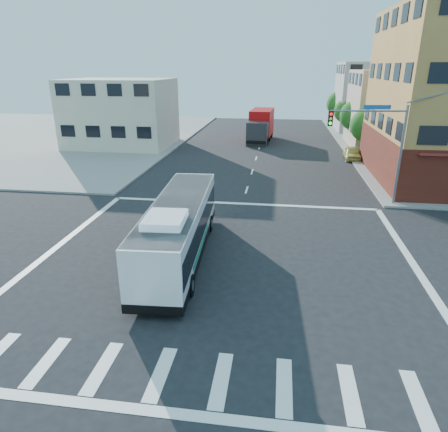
# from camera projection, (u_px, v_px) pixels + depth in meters

# --- Properties ---
(ground) EXTENTS (120.00, 120.00, 0.00)m
(ground) POSITION_uv_depth(u_px,v_px,m) (225.00, 263.00, 20.31)
(ground) COLOR black
(ground) RESTS_ON ground
(sidewalk_nw) EXTENTS (50.00, 50.00, 0.15)m
(sidewalk_nw) POSITION_uv_depth(u_px,v_px,m) (17.00, 135.00, 57.28)
(sidewalk_nw) COLOR gray
(sidewalk_nw) RESTS_ON ground
(building_east_near) EXTENTS (12.06, 10.06, 9.00)m
(building_east_near) POSITION_uv_depth(u_px,v_px,m) (403.00, 110.00, 48.00)
(building_east_near) COLOR tan
(building_east_near) RESTS_ON ground
(building_east_far) EXTENTS (12.06, 10.06, 10.00)m
(building_east_far) POSITION_uv_depth(u_px,v_px,m) (378.00, 97.00, 60.80)
(building_east_far) COLOR #A0A19C
(building_east_far) RESTS_ON ground
(building_west) EXTENTS (12.06, 10.06, 8.00)m
(building_west) POSITION_uv_depth(u_px,v_px,m) (121.00, 113.00, 48.90)
(building_west) COLOR beige
(building_west) RESTS_ON ground
(signal_mast_ne) EXTENTS (7.91, 1.13, 8.07)m
(signal_mast_ne) POSITION_uv_depth(u_px,v_px,m) (378.00, 135.00, 27.21)
(signal_mast_ne) COLOR slate
(signal_mast_ne) RESTS_ON ground
(street_tree_a) EXTENTS (3.60, 3.60, 5.53)m
(street_tree_a) POSITION_uv_depth(u_px,v_px,m) (368.00, 123.00, 43.37)
(street_tree_a) COLOR #3B2415
(street_tree_a) RESTS_ON ground
(street_tree_b) EXTENTS (3.80, 3.80, 5.79)m
(street_tree_b) POSITION_uv_depth(u_px,v_px,m) (356.00, 114.00, 50.73)
(street_tree_b) COLOR #3B2415
(street_tree_b) RESTS_ON ground
(street_tree_c) EXTENTS (3.40, 3.40, 5.29)m
(street_tree_c) POSITION_uv_depth(u_px,v_px,m) (347.00, 110.00, 58.25)
(street_tree_c) COLOR #3B2415
(street_tree_c) RESTS_ON ground
(street_tree_d) EXTENTS (4.00, 4.00, 6.03)m
(street_tree_d) POSITION_uv_depth(u_px,v_px,m) (340.00, 102.00, 65.51)
(street_tree_d) COLOR #3B2415
(street_tree_d) RESTS_ON ground
(transit_bus) EXTENTS (3.09, 11.54, 3.38)m
(transit_bus) POSITION_uv_depth(u_px,v_px,m) (179.00, 228.00, 20.37)
(transit_bus) COLOR black
(transit_bus) RESTS_ON ground
(box_truck) EXTENTS (3.21, 9.08, 4.02)m
(box_truck) POSITION_uv_depth(u_px,v_px,m) (261.00, 126.00, 52.82)
(box_truck) COLOR #27272C
(box_truck) RESTS_ON ground
(parked_car) EXTENTS (1.73, 4.01, 1.35)m
(parked_car) POSITION_uv_depth(u_px,v_px,m) (352.00, 153.00, 42.74)
(parked_car) COLOR #CBC056
(parked_car) RESTS_ON ground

